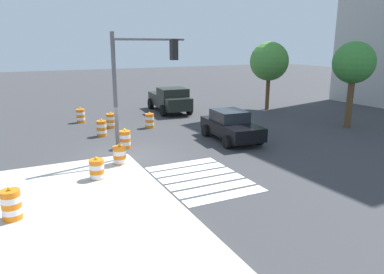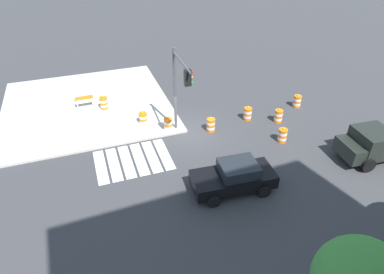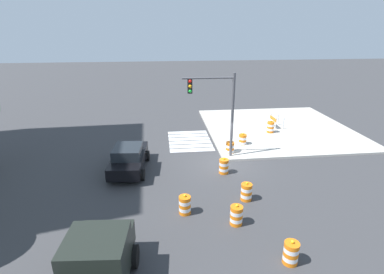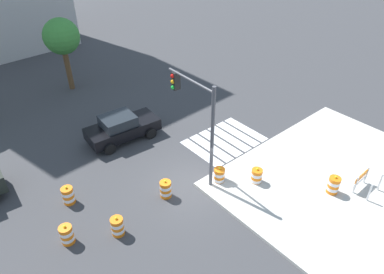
{
  "view_description": "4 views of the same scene",
  "coord_description": "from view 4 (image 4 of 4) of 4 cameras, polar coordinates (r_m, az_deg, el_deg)",
  "views": [
    {
      "loc": [
        15.91,
        -4.46,
        5.19
      ],
      "look_at": [
        0.64,
        3.03,
        0.78
      ],
      "focal_mm": 33.99,
      "sensor_mm": 36.0,
      "label": 1
    },
    {
      "loc": [
        5.93,
        17.67,
        12.15
      ],
      "look_at": [
        0.38,
        1.99,
        0.97
      ],
      "focal_mm": 31.29,
      "sensor_mm": 36.0,
      "label": 2
    },
    {
      "loc": [
        -17.08,
        3.95,
        8.28
      ],
      "look_at": [
        2.03,
        1.84,
        1.05
      ],
      "focal_mm": 27.57,
      "sensor_mm": 36.0,
      "label": 3
    },
    {
      "loc": [
        -8.83,
        -10.22,
        12.38
      ],
      "look_at": [
        1.53,
        1.93,
        1.31
      ],
      "focal_mm": 33.19,
      "sensor_mm": 36.0,
      "label": 4
    }
  ],
  "objects": [
    {
      "name": "ground_plane",
      "position": [
        18.32,
        0.28,
        -7.79
      ],
      "size": [
        120.0,
        120.0,
        0.0
      ],
      "primitive_type": "plane",
      "color": "#38383A"
    },
    {
      "name": "sidewalk_corner",
      "position": [
        19.73,
        25.96,
        -8.17
      ],
      "size": [
        12.0,
        12.0,
        0.15
      ],
      "primitive_type": "cube",
      "color": "#BCB7AD",
      "rests_on": "ground"
    },
    {
      "name": "crosswalk_stripes",
      "position": [
        21.5,
        5.24,
        -0.57
      ],
      "size": [
        4.35,
        3.2,
        0.02
      ],
      "color": "silver",
      "rests_on": "ground"
    },
    {
      "name": "sports_car",
      "position": [
        21.56,
        -11.22,
        1.55
      ],
      "size": [
        4.43,
        2.39,
        1.63
      ],
      "color": "black",
      "rests_on": "ground"
    },
    {
      "name": "traffic_barrel_near_corner",
      "position": [
        18.14,
        -19.27,
        -8.84
      ],
      "size": [
        0.56,
        0.56,
        1.02
      ],
      "color": "orange",
      "rests_on": "ground"
    },
    {
      "name": "traffic_barrel_crosswalk_end",
      "position": [
        17.5,
        -4.26,
        -8.35
      ],
      "size": [
        0.56,
        0.56,
        1.02
      ],
      "color": "orange",
      "rests_on": "ground"
    },
    {
      "name": "traffic_barrel_median_near",
      "position": [
        18.43,
        10.32,
        -6.3
      ],
      "size": [
        0.56,
        0.56,
        1.02
      ],
      "color": "orange",
      "rests_on": "ground"
    },
    {
      "name": "traffic_barrel_far_curb",
      "position": [
        18.23,
        4.39,
        -6.26
      ],
      "size": [
        0.56,
        0.56,
        1.02
      ],
      "color": "orange",
      "rests_on": "ground"
    },
    {
      "name": "traffic_barrel_lane_center",
      "position": [
        16.16,
        -11.88,
        -13.86
      ],
      "size": [
        0.56,
        0.56,
        1.02
      ],
      "color": "orange",
      "rests_on": "ground"
    },
    {
      "name": "traffic_barrel_opposite_curb",
      "position": [
        16.42,
        -19.46,
        -14.57
      ],
      "size": [
        0.56,
        0.56,
        1.02
      ],
      "color": "orange",
      "rests_on": "ground"
    },
    {
      "name": "traffic_barrel_on_sidewalk",
      "position": [
        18.77,
        21.79,
        -7.17
      ],
      "size": [
        0.56,
        0.56,
        1.02
      ],
      "color": "orange",
      "rests_on": "sidewalk_corner"
    },
    {
      "name": "construction_barricade",
      "position": [
        19.46,
        25.94,
        -6.28
      ],
      "size": [
        1.3,
        0.8,
        1.0
      ],
      "color": "silver",
      "rests_on": "sidewalk_corner"
    },
    {
      "name": "traffic_light_pole",
      "position": [
        16.63,
        0.72,
        4.11
      ],
      "size": [
        0.47,
        3.29,
        5.5
      ],
      "color": "#4C4C51",
      "rests_on": "sidewalk_corner"
    },
    {
      "name": "street_tree_streetside_near",
      "position": [
        27.4,
        -20.23,
        14.8
      ],
      "size": [
        2.54,
        2.54,
        5.31
      ],
      "color": "brown",
      "rests_on": "ground"
    }
  ]
}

